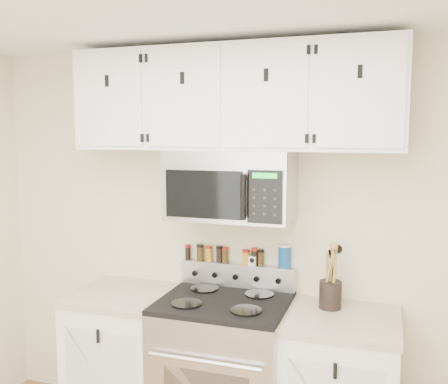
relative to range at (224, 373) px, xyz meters
name	(u,v)px	position (x,y,z in m)	size (l,w,h in m)	color
back_wall	(239,240)	(0.00, 0.32, 0.76)	(3.50, 0.01, 2.50)	beige
range	(224,373)	(0.00, 0.00, 0.00)	(0.76, 0.65, 1.10)	#B7B7BA
base_cabinet_left	(126,359)	(-0.69, 0.02, -0.03)	(0.64, 0.62, 0.92)	white
microwave	(231,185)	(0.00, 0.13, 1.14)	(0.76, 0.44, 0.42)	#9E9EA3
upper_cabinets	(232,98)	(0.00, 0.15, 1.66)	(2.00, 0.35, 0.62)	white
utensil_crock	(330,292)	(0.61, 0.13, 0.53)	(0.13, 0.13, 0.38)	black
kitchen_timer	(253,260)	(0.10, 0.28, 0.64)	(0.05, 0.04, 0.06)	silver
salt_canister	(285,256)	(0.31, 0.28, 0.69)	(0.08, 0.08, 0.15)	#134B87
spice_jar_0	(188,252)	(-0.35, 0.28, 0.66)	(0.04, 0.04, 0.10)	black
spice_jar_1	(200,252)	(-0.26, 0.28, 0.67)	(0.05, 0.05, 0.11)	#3E2D0E
spice_jar_2	(209,253)	(-0.20, 0.28, 0.66)	(0.04, 0.04, 0.10)	#BF8916
spice_jar_3	(219,254)	(-0.13, 0.28, 0.67)	(0.05, 0.05, 0.11)	black
spice_jar_4	(225,255)	(-0.09, 0.28, 0.66)	(0.04, 0.04, 0.10)	#3D2B0E
spice_jar_5	(246,257)	(0.05, 0.28, 0.66)	(0.05, 0.05, 0.10)	orange
spice_jar_6	(255,256)	(0.11, 0.28, 0.67)	(0.04, 0.04, 0.11)	black
spice_jar_7	(261,258)	(0.15, 0.28, 0.67)	(0.04, 0.04, 0.10)	#402B0F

